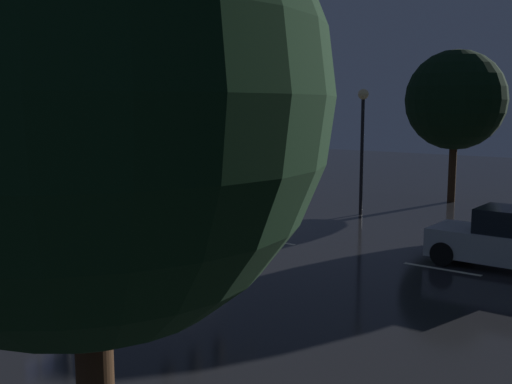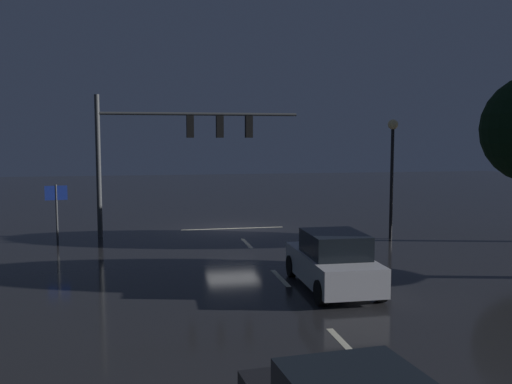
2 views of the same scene
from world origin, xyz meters
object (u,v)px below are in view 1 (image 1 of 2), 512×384
car_approaching (512,241)px  tree_left_far (455,100)px  route_sign (31,216)px  street_lamp_left_kerb (362,128)px  tree_right_near (84,98)px  traffic_signal_assembly (147,108)px

car_approaching → tree_left_far: size_ratio=0.62×
route_sign → tree_left_far: tree_left_far is taller
car_approaching → tree_left_far: bearing=-152.8°
street_lamp_left_kerb → route_sign: size_ratio=2.10×
car_approaching → route_sign: route_sign is taller
car_approaching → tree_right_near: (13.94, -0.23, 3.76)m
street_lamp_left_kerb → tree_left_far: size_ratio=0.73×
traffic_signal_assembly → tree_right_near: size_ratio=1.34×
traffic_signal_assembly → car_approaching: 11.62m
traffic_signal_assembly → route_sign: (5.04, 1.21, -2.64)m
traffic_signal_assembly → route_sign: bearing=13.5°
tree_right_near → route_sign: bearing=-119.0°
traffic_signal_assembly → tree_left_far: bearing=162.3°
route_sign → traffic_signal_assembly: bearing=-166.5°
traffic_signal_assembly → car_approaching: (-3.99, 10.29, -3.63)m
tree_left_far → tree_right_near: bearing=12.2°
tree_right_near → car_approaching: bearing=179.0°
traffic_signal_assembly → car_approaching: traffic_signal_assembly is taller
tree_left_far → car_approaching: bearing=27.2°
traffic_signal_assembly → route_sign: traffic_signal_assembly is taller
traffic_signal_assembly → street_lamp_left_kerb: size_ratio=1.75×
traffic_signal_assembly → car_approaching: size_ratio=2.08×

